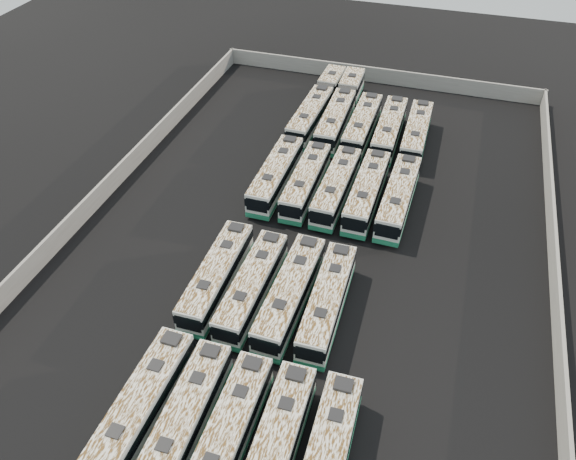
% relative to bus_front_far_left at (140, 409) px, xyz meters
% --- Properties ---
extents(ground, '(140.00, 140.00, 0.00)m').
position_rel_bus_front_far_left_xyz_m(ground, '(5.61, 21.93, -1.75)').
color(ground, black).
rests_on(ground, ground).
extents(perimeter_wall, '(45.20, 73.20, 2.20)m').
position_rel_bus_front_far_left_xyz_m(perimeter_wall, '(5.61, 21.93, -0.65)').
color(perimeter_wall, slate).
rests_on(perimeter_wall, ground).
extents(bus_front_far_left, '(2.71, 12.18, 3.42)m').
position_rel_bus_front_far_left_xyz_m(bus_front_far_left, '(0.00, 0.00, 0.00)').
color(bus_front_far_left, beige).
rests_on(bus_front_far_left, ground).
extents(bus_front_left, '(2.73, 11.84, 3.32)m').
position_rel_bus_front_far_left_xyz_m(bus_front_left, '(3.28, 0.07, -0.05)').
color(bus_front_left, beige).
rests_on(bus_front_left, ground).
extents(bus_front_center, '(2.56, 11.77, 3.31)m').
position_rel_bus_front_far_left_xyz_m(bus_front_center, '(6.47, -0.01, -0.06)').
color(bus_front_center, beige).
rests_on(bus_front_center, ground).
extents(bus_front_right, '(2.77, 12.06, 3.39)m').
position_rel_bus_front_far_left_xyz_m(bus_front_right, '(9.75, -0.07, -0.02)').
color(bus_front_right, beige).
rests_on(bus_front_right, ground).
extents(bus_midfront_far_left, '(2.69, 11.84, 3.33)m').
position_rel_bus_front_far_left_xyz_m(bus_midfront_far_left, '(-0.08, 13.51, -0.05)').
color(bus_midfront_far_left, beige).
rests_on(bus_midfront_far_left, ground).
extents(bus_midfront_left, '(2.62, 11.73, 3.30)m').
position_rel_bus_front_far_left_xyz_m(bus_midfront_left, '(3.24, 13.26, -0.06)').
color(bus_midfront_left, beige).
rests_on(bus_midfront_left, ground).
extents(bus_midfront_center, '(2.83, 12.20, 3.42)m').
position_rel_bus_front_far_left_xyz_m(bus_midfront_center, '(6.57, 13.38, -0.00)').
color(bus_midfront_center, beige).
rests_on(bus_midfront_center, ground).
extents(bus_midfront_right, '(2.72, 11.79, 3.31)m').
position_rel_bus_front_far_left_xyz_m(bus_midfront_right, '(9.74, 13.52, -0.06)').
color(bus_midfront_right, beige).
rests_on(bus_midfront_right, ground).
extents(bus_midback_far_left, '(2.60, 12.08, 3.40)m').
position_rel_bus_front_far_left_xyz_m(bus_midback_far_left, '(-0.06, 29.41, -0.01)').
color(bus_midback_far_left, beige).
rests_on(bus_midback_far_left, ground).
extents(bus_midback_left, '(2.57, 11.74, 3.30)m').
position_rel_bus_front_far_left_xyz_m(bus_midback_left, '(3.29, 29.35, -0.06)').
color(bus_midback_left, beige).
rests_on(bus_midback_left, ground).
extents(bus_midback_center, '(2.69, 11.89, 3.34)m').
position_rel_bus_front_far_left_xyz_m(bus_midback_center, '(6.58, 29.31, -0.04)').
color(bus_midback_center, beige).
rests_on(bus_midback_center, ground).
extents(bus_midback_right, '(2.66, 12.11, 3.41)m').
position_rel_bus_front_far_left_xyz_m(bus_midback_right, '(9.79, 29.41, -0.01)').
color(bus_midback_right, beige).
rests_on(bus_midback_right, ground).
extents(bus_midback_far_right, '(2.85, 12.17, 3.41)m').
position_rel_bus_front_far_left_xyz_m(bus_midback_far_right, '(13.04, 29.40, -0.01)').
color(bus_midback_far_right, beige).
rests_on(bus_midback_far_right, ground).
extents(bus_back_far_left, '(3.00, 18.72, 3.39)m').
position_rel_bus_front_far_left_xyz_m(bus_back_far_left, '(0.02, 45.96, -0.02)').
color(bus_back_far_left, beige).
rests_on(bus_back_far_left, ground).
extents(bus_back_left, '(3.01, 19.02, 3.44)m').
position_rel_bus_front_far_left_xyz_m(bus_back_left, '(3.11, 45.84, 0.01)').
color(bus_back_left, beige).
rests_on(bus_back_left, ground).
extents(bus_back_center, '(2.62, 12.09, 3.40)m').
position_rel_bus_front_far_left_xyz_m(bus_back_center, '(6.53, 42.53, -0.01)').
color(bus_back_center, beige).
rests_on(bus_back_center, ground).
extents(bus_back_right, '(2.66, 12.10, 3.40)m').
position_rel_bus_front_far_left_xyz_m(bus_back_right, '(9.83, 42.58, -0.01)').
color(bus_back_right, beige).
rests_on(bus_back_right, ground).
extents(bus_back_far_right, '(2.65, 11.90, 3.34)m').
position_rel_bus_front_far_left_xyz_m(bus_back_far_right, '(13.05, 42.66, -0.04)').
color(bus_back_far_right, beige).
rests_on(bus_back_far_right, ground).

